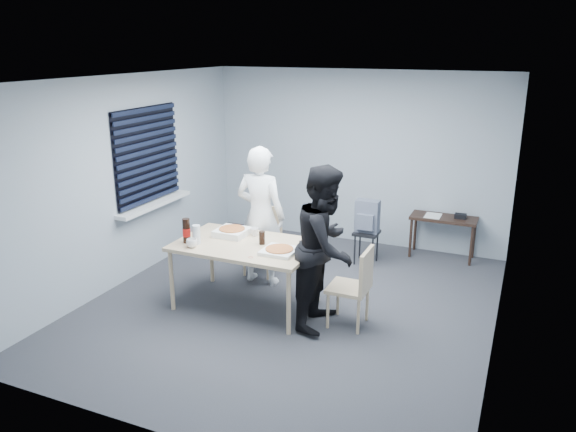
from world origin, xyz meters
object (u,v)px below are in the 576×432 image
at_px(mug_b, 255,232).
at_px(soda_bottle, 186,231).
at_px(dining_table, 245,248).
at_px(person_white, 261,216).
at_px(chair_right, 356,282).
at_px(mug_a, 192,243).
at_px(backpack, 367,217).
at_px(person_black, 326,247).
at_px(stool, 366,239).
at_px(side_table, 444,222).
at_px(chair_far, 264,235).

bearing_deg(mug_b, soda_bottle, -138.87).
height_order(dining_table, person_white, person_white).
relative_size(chair_right, mug_a, 7.24).
height_order(backpack, mug_b, backpack).
xyz_separation_m(person_black, stool, (-0.07, 1.88, -0.54)).
xyz_separation_m(person_white, mug_b, (0.12, -0.40, -0.07)).
bearing_deg(person_black, soda_bottle, 96.88).
bearing_deg(stool, dining_table, -116.37).
distance_m(person_black, soda_bottle, 1.63).
xyz_separation_m(stool, mug_b, (-0.95, -1.55, 0.46)).
bearing_deg(person_black, backpack, 2.05).
bearing_deg(stool, backpack, -90.00).
distance_m(dining_table, side_table, 3.10).
distance_m(chair_far, soda_bottle, 1.36).
distance_m(stool, soda_bottle, 2.65).
bearing_deg(soda_bottle, dining_table, 20.22).
distance_m(backpack, mug_b, 1.81).
relative_size(mug_a, soda_bottle, 0.43).
xyz_separation_m(stool, backpack, (-0.00, -0.01, 0.33)).
xyz_separation_m(dining_table, soda_bottle, (-0.63, -0.23, 0.20)).
bearing_deg(backpack, person_black, -82.54).
bearing_deg(stool, chair_right, -77.59).
xyz_separation_m(mug_a, soda_bottle, (-0.14, 0.11, 0.09)).
bearing_deg(soda_bottle, mug_b, 41.13).
bearing_deg(backpack, chair_right, -72.10).
xyz_separation_m(chair_far, side_table, (2.11, 1.46, 0.02)).
xyz_separation_m(person_white, side_table, (2.00, 1.79, -0.36)).
bearing_deg(dining_table, soda_bottle, -159.78).
bearing_deg(person_white, mug_a, 71.38).
height_order(chair_far, backpack, backpack).
distance_m(chair_far, side_table, 2.57).
bearing_deg(soda_bottle, stool, 53.36).
height_order(mug_a, mug_b, mug_a).
distance_m(side_table, mug_b, 2.90).
xyz_separation_m(person_black, side_table, (0.87, 2.52, -0.36)).
distance_m(mug_a, soda_bottle, 0.20).
bearing_deg(person_black, mug_b, 71.95).
distance_m(dining_table, soda_bottle, 0.70).
height_order(mug_a, soda_bottle, soda_bottle).
xyz_separation_m(chair_far, chair_right, (1.58, -1.00, 0.00)).
height_order(person_white, mug_a, person_white).
bearing_deg(stool, person_black, -87.96).
bearing_deg(chair_far, chair_right, -32.33).
height_order(dining_table, person_black, person_black).
xyz_separation_m(mug_a, mug_b, (0.46, 0.64, -0.00)).
xyz_separation_m(backpack, mug_a, (-1.41, -2.18, 0.14)).
bearing_deg(chair_right, mug_b, 168.70).
distance_m(dining_table, person_black, 1.00).
bearing_deg(person_black, chair_far, 49.55).
distance_m(chair_far, backpack, 1.44).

